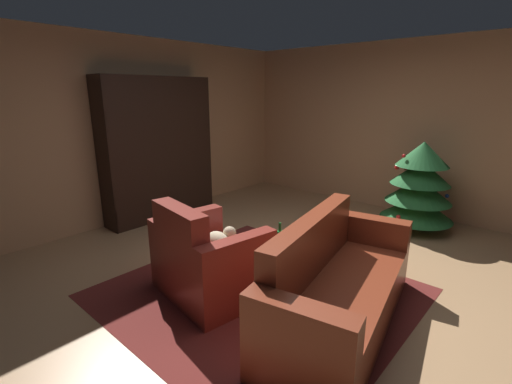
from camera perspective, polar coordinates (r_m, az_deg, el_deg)
ground_plane at (r=3.89m, az=5.88°, el=-13.27°), size 7.06×7.06×0.00m
wall_back at (r=6.11m, az=23.05°, el=9.17°), size 5.91×0.06×2.64m
wall_left at (r=5.66m, az=-18.79°, el=9.16°), size 0.06×6.00×2.64m
area_rug at (r=3.61m, az=0.41°, el=-15.63°), size 2.64×2.50×0.01m
bookshelf_unit at (r=5.65m, az=-14.14°, el=6.51°), size 0.38×1.73×2.09m
armchair_red at (r=3.48m, az=-7.70°, el=-10.95°), size 1.11×0.92×0.92m
couch_red at (r=3.15m, az=12.65°, el=-14.73°), size 1.10×2.06×0.89m
coffee_table at (r=3.53m, az=1.62°, el=-9.49°), size 0.65×0.65×0.42m
book_stack_on_table at (r=3.48m, az=2.17°, el=-8.29°), size 0.22×0.19×0.10m
bottle_on_table at (r=3.35m, az=3.77°, el=-7.89°), size 0.06×0.06×0.31m
decorated_tree at (r=5.44m, az=24.45°, el=0.88°), size 0.97×0.97×1.24m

